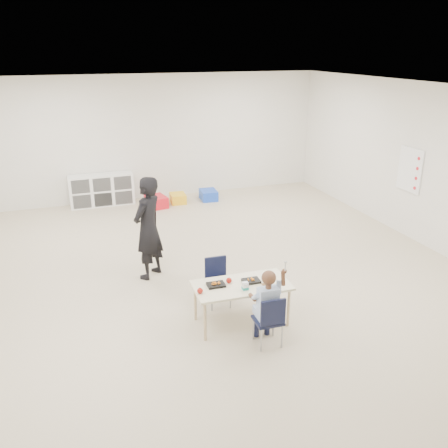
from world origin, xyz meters
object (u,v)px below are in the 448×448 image
object	(u,v)px
child	(268,305)
cubby_shelf	(102,190)
chair_near	(268,319)
adult	(148,228)
table	(241,303)

from	to	relation	value
child	cubby_shelf	bearing A→B (deg)	104.28
chair_near	adult	xyz separation A→B (m)	(-0.97, 2.24, 0.46)
chair_near	child	distance (m)	0.19
chair_near	cubby_shelf	distance (m)	6.22
table	cubby_shelf	bearing A→B (deg)	104.11
cubby_shelf	adult	xyz separation A→B (m)	(0.33, -3.84, 0.44)
cubby_shelf	adult	size ratio (longest dim) A/B	0.88
cubby_shelf	adult	distance (m)	3.88
child	cubby_shelf	xyz separation A→B (m)	(-1.30, 6.09, -0.17)
table	cubby_shelf	xyz separation A→B (m)	(-1.17, 5.56, 0.07)
chair_near	adult	size ratio (longest dim) A/B	0.42
table	cubby_shelf	distance (m)	5.68
chair_near	cubby_shelf	world-z (taller)	cubby_shelf
child	adult	bearing A→B (deg)	115.58
cubby_shelf	child	bearing A→B (deg)	-77.93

